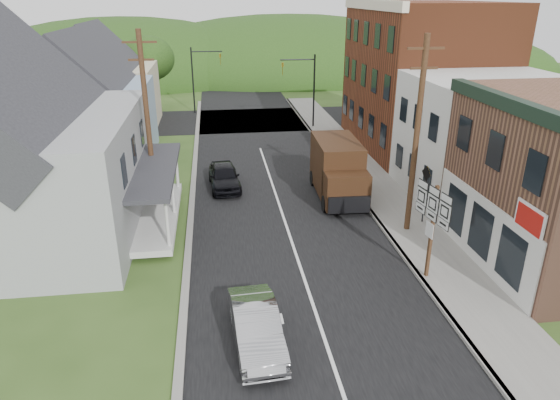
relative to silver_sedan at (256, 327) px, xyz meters
name	(u,v)px	position (x,y,z in m)	size (l,w,h in m)	color
ground	(304,278)	(2.23, 3.83, -0.67)	(120.00, 120.00, 0.00)	#2D4719
road	(274,188)	(2.23, 13.83, -0.67)	(9.00, 90.00, 0.02)	black
cross_road	(251,120)	(2.23, 30.83, -0.67)	(60.00, 9.00, 0.02)	black
sidewalk_right	(382,194)	(8.13, 11.83, -0.60)	(2.80, 55.00, 0.15)	slate
curb_right	(359,196)	(6.78, 11.83, -0.60)	(0.20, 55.00, 0.15)	slate
curb_left	(192,205)	(-2.42, 11.83, -0.61)	(0.30, 55.00, 0.12)	slate
storefront_white	(486,138)	(13.53, 11.33, 2.58)	(8.00, 7.00, 6.50)	silver
storefront_red	(421,78)	(13.53, 20.83, 4.33)	(8.00, 12.00, 10.00)	#632D17
house_gray	(18,145)	(-9.77, 9.83, 3.56)	(10.20, 12.24, 8.35)	gray
house_blue	(94,105)	(-8.77, 20.83, 3.02)	(7.14, 8.16, 7.28)	#869CB7
house_cream	(111,83)	(-9.27, 29.83, 3.02)	(7.14, 8.16, 7.28)	beige
utility_pole_right	(416,136)	(7.83, 7.33, 3.98)	(1.60, 0.26, 9.00)	#472D19
utility_pole_left	(148,121)	(-4.27, 11.83, 3.98)	(1.60, 0.26, 9.00)	#472D19
traffic_signal_right	(306,83)	(6.53, 27.33, 3.08)	(2.87, 0.20, 6.00)	black
traffic_signal_left	(200,72)	(-2.07, 34.33, 3.08)	(2.87, 0.20, 6.00)	black
tree_left_d	(148,59)	(-6.77, 35.83, 4.21)	(4.80, 4.80, 6.94)	#382616
forested_ridge	(235,74)	(2.23, 58.83, -0.67)	(90.00, 30.00, 16.00)	#1A3710
silver_sedan	(256,327)	(0.00, 0.00, 0.00)	(1.42, 4.09, 1.35)	#AAAAAE
dark_sedan	(224,177)	(-0.59, 14.22, 0.03)	(1.67, 4.14, 1.41)	black
delivery_van	(338,170)	(5.57, 12.00, 0.91)	(2.47, 5.65, 3.12)	black
route_sign_cluster	(432,219)	(6.98, 3.11, 1.95)	(0.43, 2.17, 3.82)	#472D19
warning_sign	(426,186)	(8.84, 7.98, 1.33)	(0.16, 0.80, 2.90)	black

